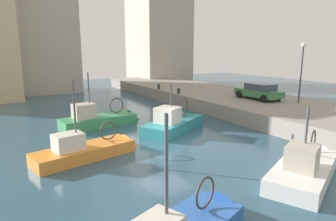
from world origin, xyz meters
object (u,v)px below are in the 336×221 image
Objects in this scene: parked_car_green at (259,91)px; mooring_bollard_south at (179,91)px; quay_streetlamp at (302,63)px; fishing_boat_green at (103,123)px; fishing_boat_white at (305,173)px; fishing_boat_teal at (176,128)px; fishing_boat_orange at (91,154)px; mooring_bollard_mid at (159,87)px.

parked_car_green is 7.67× the size of mooring_bollard_south.
mooring_bollard_south is 0.11× the size of quay_streetlamp.
fishing_boat_white is at bearing -69.92° from fishing_boat_green.
fishing_boat_orange is at bearing -162.08° from fishing_boat_teal.
mooring_bollard_mid is (-4.28, 10.35, -0.44)m from parked_car_green.
mooring_bollard_mid is 0.11× the size of quay_streetlamp.
fishing_boat_white is 11.85× the size of mooring_bollard_mid.
parked_car_green is 7.67m from mooring_bollard_south.
mooring_bollard_south is at bearing 121.13° from quay_streetlamp.
mooring_bollard_south and mooring_bollard_mid have the same top height.
fishing_boat_orange reaches higher than parked_car_green.
quay_streetlamp reaches higher than mooring_bollard_mid.
parked_car_green is (9.32, 1.11, 1.76)m from fishing_boat_teal.
mooring_bollard_south is 4.00m from mooring_bollard_mid.
fishing_boat_green is 11.87m from mooring_bollard_mid.
quay_streetlamp is (1.37, -3.00, 2.54)m from parked_car_green.
fishing_boat_teal is 9.48m from fishing_boat_white.
fishing_boat_green is 9.81m from mooring_bollard_south.
parked_car_green is at bearing -11.73° from fishing_boat_green.
quay_streetlamp reaches higher than fishing_boat_orange.
fishing_boat_orange is at bearing -113.95° from fishing_boat_green.
mooring_bollard_mid is (5.04, 11.46, 1.32)m from fishing_boat_teal.
fishing_boat_orange is (-6.67, -2.16, -0.03)m from fishing_boat_teal.
parked_car_green is 0.87× the size of quay_streetlamp.
mooring_bollard_mid is (4.16, 20.90, 1.35)m from fishing_boat_white.
mooring_bollard_mid is at bearing 90.00° from mooring_bollard_south.
quay_streetlamp is (14.68, -5.77, 4.31)m from fishing_boat_green.
mooring_bollard_south is at bearing 55.96° from fishing_boat_teal.
quay_streetlamp is (10.69, -1.90, 4.30)m from fishing_boat_teal.
parked_car_green is at bearing 114.57° from quay_streetlamp.
fishing_boat_green is 0.97× the size of fishing_boat_white.
quay_streetlamp is (9.81, 7.54, 4.33)m from fishing_boat_white.
mooring_bollard_mid is at bearing 112.93° from quay_streetlamp.
fishing_boat_green is 1.50× the size of parked_car_green.
parked_car_green is 11.21m from mooring_bollard_mid.
quay_streetlamp is at bearing -10.05° from fishing_boat_teal.
fishing_boat_teal reaches higher than mooring_bollard_mid.
fishing_boat_green is 16.35m from quay_streetlamp.
fishing_boat_white is 13.11m from quay_streetlamp.
fishing_boat_green is 1.31× the size of quay_streetlamp.
fishing_boat_teal is at bearing -44.12° from fishing_boat_green.
mooring_bollard_mid is 14.80m from quay_streetlamp.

